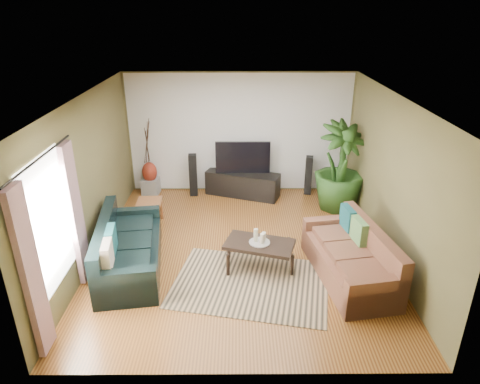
{
  "coord_description": "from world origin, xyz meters",
  "views": [
    {
      "loc": [
        -0.04,
        -6.49,
        4.01
      ],
      "look_at": [
        0.0,
        0.2,
        1.05
      ],
      "focal_mm": 32.0,
      "sensor_mm": 36.0,
      "label": 1
    }
  ],
  "objects_px": {
    "coffee_table": "(259,255)",
    "side_table": "(150,212)",
    "television": "(243,157)",
    "vase": "(150,172)",
    "speaker_left": "(193,175)",
    "potted_plant": "(340,167)",
    "tv_stand": "(243,184)",
    "sofa_left": "(130,245)",
    "sofa_right": "(350,254)",
    "pedestal": "(151,186)",
    "speaker_right": "(308,175)"
  },
  "relations": [
    {
      "from": "speaker_right",
      "to": "vase",
      "type": "height_order",
      "value": "speaker_right"
    },
    {
      "from": "coffee_table",
      "to": "television",
      "type": "relative_size",
      "value": 0.91
    },
    {
      "from": "television",
      "to": "vase",
      "type": "distance_m",
      "value": 2.13
    },
    {
      "from": "speaker_left",
      "to": "potted_plant",
      "type": "distance_m",
      "value": 3.22
    },
    {
      "from": "tv_stand",
      "to": "potted_plant",
      "type": "bearing_deg",
      "value": 1.51
    },
    {
      "from": "sofa_right",
      "to": "television",
      "type": "distance_m",
      "value": 3.65
    },
    {
      "from": "sofa_left",
      "to": "sofa_right",
      "type": "height_order",
      "value": "same"
    },
    {
      "from": "television",
      "to": "speaker_left",
      "type": "height_order",
      "value": "television"
    },
    {
      "from": "television",
      "to": "vase",
      "type": "bearing_deg",
      "value": 177.99
    },
    {
      "from": "speaker_left",
      "to": "vase",
      "type": "relative_size",
      "value": 2.06
    },
    {
      "from": "television",
      "to": "tv_stand",
      "type": "bearing_deg",
      "value": -90.0
    },
    {
      "from": "tv_stand",
      "to": "vase",
      "type": "height_order",
      "value": "vase"
    },
    {
      "from": "coffee_table",
      "to": "pedestal",
      "type": "bearing_deg",
      "value": 145.26
    },
    {
      "from": "sofa_left",
      "to": "side_table",
      "type": "xyz_separation_m",
      "value": [
        0.03,
        1.56,
        -0.18
      ]
    },
    {
      "from": "sofa_left",
      "to": "vase",
      "type": "distance_m",
      "value": 3.01
    },
    {
      "from": "sofa_right",
      "to": "potted_plant",
      "type": "height_order",
      "value": "potted_plant"
    },
    {
      "from": "speaker_right",
      "to": "television",
      "type": "bearing_deg",
      "value": -166.57
    },
    {
      "from": "speaker_left",
      "to": "side_table",
      "type": "xyz_separation_m",
      "value": [
        -0.73,
        -1.38,
        -0.24
      ]
    },
    {
      "from": "television",
      "to": "speaker_left",
      "type": "relative_size",
      "value": 1.25
    },
    {
      "from": "television",
      "to": "sofa_right",
      "type": "bearing_deg",
      "value": -63.12
    },
    {
      "from": "sofa_right",
      "to": "vase",
      "type": "bearing_deg",
      "value": -141.13
    },
    {
      "from": "sofa_right",
      "to": "coffee_table",
      "type": "bearing_deg",
      "value": -112.39
    },
    {
      "from": "sofa_left",
      "to": "speaker_right",
      "type": "xyz_separation_m",
      "value": [
        3.36,
        3.0,
        0.02
      ]
    },
    {
      "from": "coffee_table",
      "to": "vase",
      "type": "distance_m",
      "value": 3.8
    },
    {
      "from": "sofa_left",
      "to": "coffee_table",
      "type": "relative_size",
      "value": 1.97
    },
    {
      "from": "coffee_table",
      "to": "vase",
      "type": "bearing_deg",
      "value": 145.26
    },
    {
      "from": "sofa_left",
      "to": "speaker_left",
      "type": "relative_size",
      "value": 2.25
    },
    {
      "from": "sofa_left",
      "to": "pedestal",
      "type": "xyz_separation_m",
      "value": [
        -0.23,
        3.0,
        -0.24
      ]
    },
    {
      "from": "sofa_right",
      "to": "vase",
      "type": "distance_m",
      "value": 4.98
    },
    {
      "from": "coffee_table",
      "to": "speaker_right",
      "type": "xyz_separation_m",
      "value": [
        1.25,
        2.98,
        0.22
      ]
    },
    {
      "from": "sofa_right",
      "to": "pedestal",
      "type": "relative_size",
      "value": 5.49
    },
    {
      "from": "potted_plant",
      "to": "vase",
      "type": "xyz_separation_m",
      "value": [
        -4.1,
        0.75,
        -0.4
      ]
    },
    {
      "from": "pedestal",
      "to": "side_table",
      "type": "distance_m",
      "value": 1.47
    },
    {
      "from": "speaker_left",
      "to": "side_table",
      "type": "height_order",
      "value": "speaker_left"
    },
    {
      "from": "sofa_left",
      "to": "speaker_left",
      "type": "xyz_separation_m",
      "value": [
        0.75,
        2.94,
        0.06
      ]
    },
    {
      "from": "coffee_table",
      "to": "side_table",
      "type": "xyz_separation_m",
      "value": [
        -2.08,
        1.54,
        0.02
      ]
    },
    {
      "from": "coffee_table",
      "to": "pedestal",
      "type": "distance_m",
      "value": 3.79
    },
    {
      "from": "tv_stand",
      "to": "speaker_left",
      "type": "distance_m",
      "value": 1.13
    },
    {
      "from": "tv_stand",
      "to": "coffee_table",
      "type": "bearing_deg",
      "value": -65.59
    },
    {
      "from": "television",
      "to": "pedestal",
      "type": "relative_size",
      "value": 3.3
    },
    {
      "from": "vase",
      "to": "side_table",
      "type": "xyz_separation_m",
      "value": [
        0.26,
        -1.45,
        -0.29
      ]
    },
    {
      "from": "coffee_table",
      "to": "tv_stand",
      "type": "distance_m",
      "value": 2.9
    },
    {
      "from": "sofa_left",
      "to": "speaker_right",
      "type": "distance_m",
      "value": 4.5
    },
    {
      "from": "speaker_right",
      "to": "side_table",
      "type": "xyz_separation_m",
      "value": [
        -3.33,
        -1.45,
        -0.2
      ]
    },
    {
      "from": "speaker_left",
      "to": "tv_stand",
      "type": "bearing_deg",
      "value": -4.69
    },
    {
      "from": "sofa_left",
      "to": "speaker_right",
      "type": "bearing_deg",
      "value": -56.54
    },
    {
      "from": "coffee_table",
      "to": "potted_plant",
      "type": "distance_m",
      "value": 2.93
    },
    {
      "from": "tv_stand",
      "to": "pedestal",
      "type": "distance_m",
      "value": 2.1
    },
    {
      "from": "tv_stand",
      "to": "speaker_left",
      "type": "relative_size",
      "value": 1.7
    },
    {
      "from": "television",
      "to": "speaker_right",
      "type": "bearing_deg",
      "value": 2.83
    }
  ]
}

